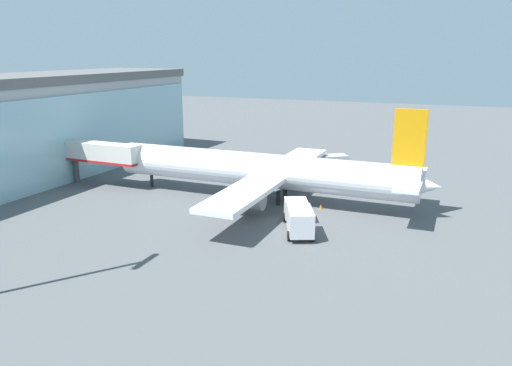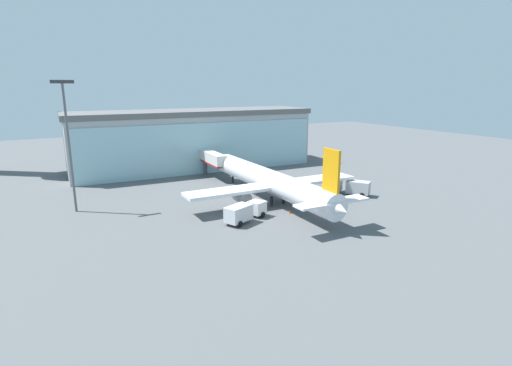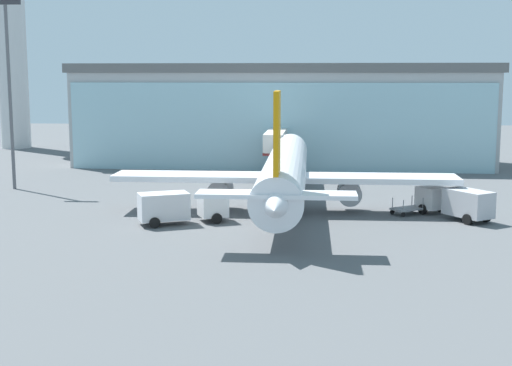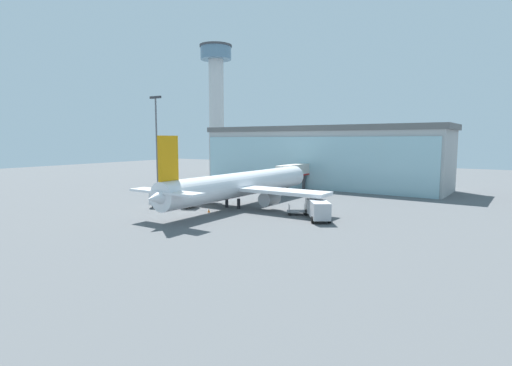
# 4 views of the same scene
# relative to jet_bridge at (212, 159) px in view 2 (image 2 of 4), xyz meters

# --- Properties ---
(ground) EXTENTS (240.00, 240.00, 0.00)m
(ground) POSITION_rel_jet_bridge_xyz_m (0.44, -29.27, -4.14)
(ground) COLOR #545659
(terminal_building) EXTENTS (56.84, 16.61, 13.69)m
(terminal_building) POSITION_rel_jet_bridge_xyz_m (0.44, 11.76, 2.70)
(terminal_building) COLOR #A9A9A9
(terminal_building) RESTS_ON ground
(jet_bridge) EXTENTS (2.67, 11.34, 5.52)m
(jet_bridge) POSITION_rel_jet_bridge_xyz_m (0.00, 0.00, 0.00)
(jet_bridge) COLOR beige
(jet_bridge) RESTS_ON ground
(apron_light_mast) EXTENTS (3.20, 0.40, 19.99)m
(apron_light_mast) POSITION_rel_jet_bridge_xyz_m (-27.96, -11.44, 7.62)
(apron_light_mast) COLOR #59595E
(apron_light_mast) RESTS_ON ground
(airplane) EXTENTS (30.77, 38.97, 11.16)m
(airplane) POSITION_rel_jet_bridge_xyz_m (1.50, -21.69, -0.67)
(airplane) COLOR silver
(airplane) RESTS_ON ground
(catering_truck) EXTENTS (7.58, 4.86, 2.65)m
(catering_truck) POSITION_rel_jet_bridge_xyz_m (-7.03, -28.42, -2.68)
(catering_truck) COLOR silver
(catering_truck) RESTS_ON ground
(fuel_truck) EXTENTS (5.92, 7.28, 2.65)m
(fuel_truck) POSITION_rel_jet_bridge_xyz_m (16.28, -24.89, -2.68)
(fuel_truck) COLOR silver
(fuel_truck) RESTS_ON ground
(baggage_cart) EXTENTS (3.22, 2.86, 1.50)m
(baggage_cart) POSITION_rel_jet_bridge_xyz_m (12.42, -23.34, -3.64)
(baggage_cart) COLOR gray
(baggage_cart) RESTS_ON ground
(safety_cone_nose) EXTENTS (0.36, 0.36, 0.55)m
(safety_cone_nose) POSITION_rel_jet_bridge_xyz_m (0.62, -28.64, -3.87)
(safety_cone_nose) COLOR orange
(safety_cone_nose) RESTS_ON ground
(safety_cone_wingtip) EXTENTS (0.36, 0.36, 0.55)m
(safety_cone_wingtip) POSITION_rel_jet_bridge_xyz_m (15.15, -20.92, -3.87)
(safety_cone_wingtip) COLOR orange
(safety_cone_wingtip) RESTS_ON ground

